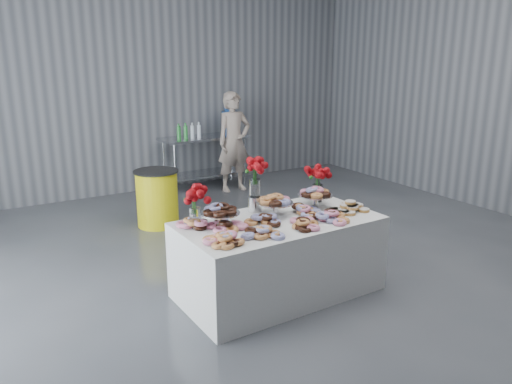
# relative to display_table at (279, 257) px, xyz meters

# --- Properties ---
(ground) EXTENTS (9.00, 9.00, 0.00)m
(ground) POSITION_rel_display_table_xyz_m (0.21, -0.13, -0.38)
(ground) COLOR #3D4045
(ground) RESTS_ON ground
(room_walls) EXTENTS (8.04, 9.04, 4.02)m
(room_walls) POSITION_rel_display_table_xyz_m (-0.06, -0.06, 2.26)
(room_walls) COLOR slate
(room_walls) RESTS_ON ground
(display_table) EXTENTS (1.92, 1.04, 0.75)m
(display_table) POSITION_rel_display_table_xyz_m (0.00, 0.00, 0.00)
(display_table) COLOR white
(display_table) RESTS_ON ground
(prep_table) EXTENTS (1.50, 0.60, 0.90)m
(prep_table) POSITION_rel_display_table_xyz_m (1.12, 3.97, 0.24)
(prep_table) COLOR silver
(prep_table) RESTS_ON ground
(donut_mounds) EXTENTS (1.82, 0.84, 0.09)m
(donut_mounds) POSITION_rel_display_table_xyz_m (0.00, -0.05, 0.42)
(donut_mounds) COLOR #D57F4E
(donut_mounds) RESTS_ON display_table
(cake_stand_left) EXTENTS (0.36, 0.36, 0.17)m
(cake_stand_left) POSITION_rel_display_table_xyz_m (-0.55, 0.14, 0.52)
(cake_stand_left) COLOR silver
(cake_stand_left) RESTS_ON display_table
(cake_stand_mid) EXTENTS (0.36, 0.36, 0.17)m
(cake_stand_mid) POSITION_rel_display_table_xyz_m (0.05, 0.15, 0.52)
(cake_stand_mid) COLOR silver
(cake_stand_mid) RESTS_ON display_table
(cake_stand_right) EXTENTS (0.36, 0.36, 0.17)m
(cake_stand_right) POSITION_rel_display_table_xyz_m (0.55, 0.16, 0.52)
(cake_stand_right) COLOR silver
(cake_stand_right) RESTS_ON display_table
(danish_pile) EXTENTS (0.48, 0.48, 0.11)m
(danish_pile) POSITION_rel_display_table_xyz_m (0.75, -0.13, 0.43)
(danish_pile) COLOR silver
(danish_pile) RESTS_ON display_table
(bouquet_left) EXTENTS (0.26, 0.26, 0.42)m
(bouquet_left) POSITION_rel_display_table_xyz_m (-0.75, 0.23, 0.67)
(bouquet_left) COLOR white
(bouquet_left) RESTS_ON display_table
(bouquet_right) EXTENTS (0.26, 0.26, 0.42)m
(bouquet_right) POSITION_rel_display_table_xyz_m (0.69, 0.31, 0.67)
(bouquet_right) COLOR white
(bouquet_right) RESTS_ON display_table
(bouquet_center) EXTENTS (0.26, 0.26, 0.57)m
(bouquet_center) POSITION_rel_display_table_xyz_m (-0.06, 0.35, 0.75)
(bouquet_center) COLOR silver
(bouquet_center) RESTS_ON display_table
(water_jug) EXTENTS (0.28, 0.28, 0.55)m
(water_jug) POSITION_rel_display_table_xyz_m (1.62, 3.97, 0.77)
(water_jug) COLOR #3F79D6
(water_jug) RESTS_ON prep_table
(drink_bottles) EXTENTS (0.54, 0.08, 0.27)m
(drink_bottles) POSITION_rel_display_table_xyz_m (0.80, 3.87, 0.66)
(drink_bottles) COLOR #268C33
(drink_bottles) RESTS_ON prep_table
(person) EXTENTS (0.61, 0.41, 1.67)m
(person) POSITION_rel_display_table_xyz_m (1.47, 3.56, 0.46)
(person) COLOR #CC8C93
(person) RESTS_ON ground
(trash_barrel) EXTENTS (0.60, 0.60, 0.76)m
(trash_barrel) POSITION_rel_display_table_xyz_m (-0.30, 2.51, 0.01)
(trash_barrel) COLOR yellow
(trash_barrel) RESTS_ON ground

